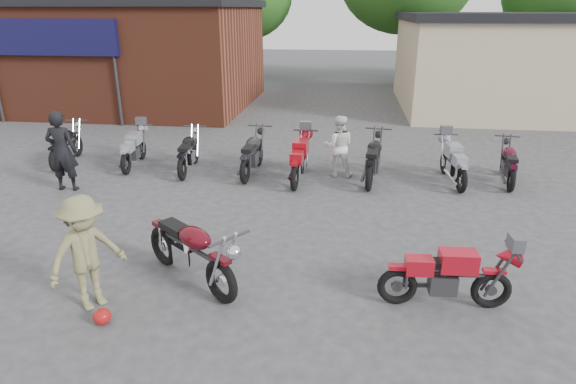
# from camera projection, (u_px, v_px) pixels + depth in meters

# --- Properties ---
(ground) EXTENTS (90.00, 90.00, 0.00)m
(ground) POSITION_uv_depth(u_px,v_px,m) (253.00, 287.00, 7.20)
(ground) COLOR #38383B
(brick_building) EXTENTS (12.00, 8.00, 4.00)m
(brick_building) POSITION_uv_depth(u_px,v_px,m) (108.00, 56.00, 20.52)
(brick_building) COLOR brown
(brick_building) RESTS_ON ground
(stucco_building) EXTENTS (10.00, 8.00, 3.50)m
(stucco_building) POSITION_uv_depth(u_px,v_px,m) (530.00, 66.00, 19.47)
(stucco_building) COLOR tan
(stucco_building) RESTS_ON ground
(tree_0) EXTENTS (6.56, 6.56, 8.20)m
(tree_0) POSITION_uv_depth(u_px,v_px,m) (87.00, 5.00, 27.78)
(tree_0) COLOR #1F4E14
(tree_0) RESTS_ON ground
(tree_1) EXTENTS (5.92, 5.92, 7.40)m
(tree_1) POSITION_uv_depth(u_px,v_px,m) (240.00, 13.00, 26.86)
(tree_1) COLOR #1F4E14
(tree_1) RESTS_ON ground
(tree_3) EXTENTS (6.08, 6.08, 7.60)m
(tree_3) POSITION_uv_depth(u_px,v_px,m) (562.00, 11.00, 24.82)
(tree_3) COLOR #1F4E14
(tree_3) RESTS_ON ground
(vintage_motorcycle) EXTENTS (2.08, 1.84, 1.22)m
(vintage_motorcycle) POSITION_uv_depth(u_px,v_px,m) (191.00, 247.00, 7.10)
(vintage_motorcycle) COLOR #530A13
(vintage_motorcycle) RESTS_ON ground
(sportbike) EXTENTS (1.79, 0.67, 1.02)m
(sportbike) POSITION_uv_depth(u_px,v_px,m) (448.00, 274.00, 6.57)
(sportbike) COLOR #B10E1E
(sportbike) RESTS_ON ground
(helmet) EXTENTS (0.26, 0.26, 0.22)m
(helmet) POSITION_uv_depth(u_px,v_px,m) (102.00, 316.00, 6.33)
(helmet) COLOR #A31311
(helmet) RESTS_ON ground
(person_dark) EXTENTS (0.71, 0.50, 1.83)m
(person_dark) POSITION_uv_depth(u_px,v_px,m) (62.00, 151.00, 10.77)
(person_dark) COLOR black
(person_dark) RESTS_ON ground
(person_light) EXTENTS (0.75, 0.59, 1.51)m
(person_light) POSITION_uv_depth(u_px,v_px,m) (339.00, 146.00, 11.76)
(person_light) COLOR silver
(person_light) RESTS_ON ground
(person_tan) EXTENTS (1.12, 1.22, 1.65)m
(person_tan) POSITION_uv_depth(u_px,v_px,m) (86.00, 253.00, 6.47)
(person_tan) COLOR olive
(person_tan) RESTS_ON ground
(row_bike_0) EXTENTS (0.89, 1.98, 1.11)m
(row_bike_0) POSITION_uv_depth(u_px,v_px,m) (66.00, 143.00, 12.81)
(row_bike_0) COLOR black
(row_bike_0) RESTS_ON ground
(row_bike_1) EXTENTS (0.79, 1.86, 1.05)m
(row_bike_1) POSITION_uv_depth(u_px,v_px,m) (134.00, 147.00, 12.56)
(row_bike_1) COLOR #9496A2
(row_bike_1) RESTS_ON ground
(row_bike_2) EXTENTS (0.79, 1.94, 1.10)m
(row_bike_2) POSITION_uv_depth(u_px,v_px,m) (188.00, 150.00, 12.18)
(row_bike_2) COLOR black
(row_bike_2) RESTS_ON ground
(row_bike_3) EXTENTS (0.75, 2.02, 1.16)m
(row_bike_3) POSITION_uv_depth(u_px,v_px,m) (252.00, 151.00, 11.97)
(row_bike_3) COLOR #232326
(row_bike_3) RESTS_ON ground
(row_bike_4) EXTENTS (0.76, 2.02, 1.15)m
(row_bike_4) POSITION_uv_depth(u_px,v_px,m) (300.00, 157.00, 11.52)
(row_bike_4) COLOR #A70D17
(row_bike_4) RESTS_ON ground
(row_bike_5) EXTENTS (0.96, 2.14, 1.20)m
(row_bike_5) POSITION_uv_depth(u_px,v_px,m) (374.00, 156.00, 11.51)
(row_bike_5) COLOR black
(row_bike_5) RESTS_ON ground
(row_bike_6) EXTENTS (0.79, 1.93, 1.09)m
(row_bike_6) POSITION_uv_depth(u_px,v_px,m) (454.00, 160.00, 11.38)
(row_bike_6) COLOR #90919D
(row_bike_6) RESTS_ON ground
(row_bike_7) EXTENTS (0.88, 1.89, 1.05)m
(row_bike_7) POSITION_uv_depth(u_px,v_px,m) (509.00, 161.00, 11.39)
(row_bike_7) COLOR #4A0920
(row_bike_7) RESTS_ON ground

